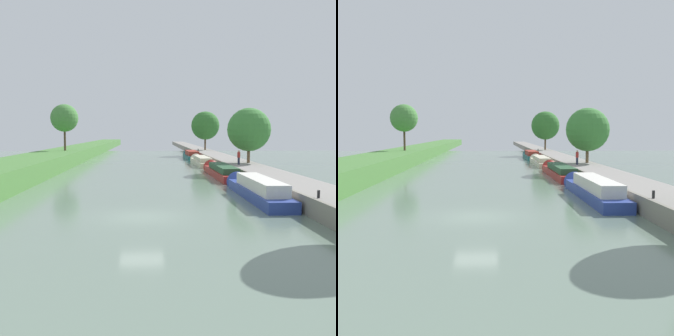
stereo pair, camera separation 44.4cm
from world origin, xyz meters
TOP-DOWN VIEW (x-y plane):
  - ground_plane at (0.00, 0.00)m, footprint 160.00×160.00m
  - stone_quay at (9.66, 0.00)m, footprint 0.25×260.00m
  - narrowboat_blue at (8.34, 6.56)m, footprint 1.95×13.00m
  - narrowboat_red at (8.34, 21.18)m, footprint 2.03×14.16m
  - narrowboat_cream at (8.19, 36.70)m, footprint 1.97×13.30m
  - narrowboat_teal at (8.14, 50.25)m, footprint 2.16×11.73m
  - tree_rightbank_midnear at (12.53, 25.75)m, footprint 5.21×5.21m
  - tree_rightbank_midfar at (12.17, 60.73)m, footprint 5.79×5.79m
  - tree_leftbank_downstream at (-12.46, 40.94)m, footprint 4.24×4.24m
  - person_walking at (10.77, 23.18)m, footprint 0.34×0.34m
  - mooring_bollard_near at (10.08, -0.47)m, footprint 0.16×0.16m
  - mooring_bollard_far at (10.08, 55.48)m, footprint 0.16×0.16m

SIDE VIEW (x-z plane):
  - ground_plane at x=0.00m, z-range 0.00..0.00m
  - narrowboat_cream at x=8.19m, z-range -0.41..1.46m
  - narrowboat_red at x=8.34m, z-range -0.42..1.51m
  - stone_quay at x=9.66m, z-range 0.00..1.14m
  - narrowboat_teal at x=8.14m, z-range -0.49..1.67m
  - narrowboat_blue at x=8.34m, z-range -0.42..1.71m
  - mooring_bollard_near at x=10.08m, z-range 1.09..1.54m
  - mooring_bollard_far at x=10.08m, z-range 1.09..1.54m
  - person_walking at x=10.77m, z-range 1.14..2.80m
  - tree_rightbank_midnear at x=12.53m, z-range 1.79..8.41m
  - tree_rightbank_midfar at x=12.17m, z-range 2.14..10.03m
  - tree_leftbank_downstream at x=-12.46m, z-range 3.37..10.51m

